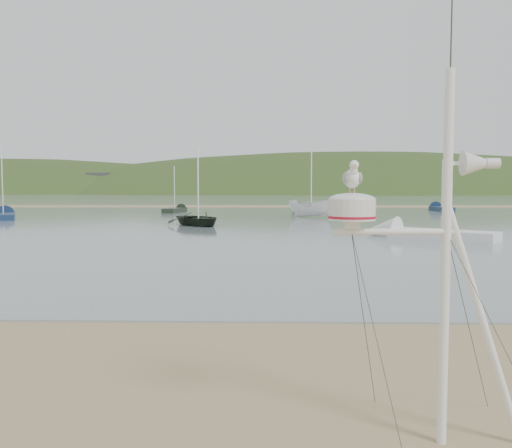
{
  "coord_description": "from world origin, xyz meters",
  "views": [
    {
      "loc": [
        1.8,
        -7.48,
        2.94
      ],
      "look_at": [
        1.6,
        1.0,
        2.35
      ],
      "focal_mm": 38.0,
      "sensor_mm": 36.0,
      "label": 1
    }
  ],
  "objects_px": {
    "mast_rig": "(440,338)",
    "sailboat_blue_far": "(437,208)",
    "boat_white": "(311,193)",
    "sailboat_dark_mid": "(179,210)",
    "sailboat_white_near": "(407,232)",
    "boat_dark": "(198,193)",
    "sailboat_blue_near": "(4,215)"
  },
  "relations": [
    {
      "from": "sailboat_dark_mid",
      "to": "sailboat_white_near",
      "type": "bearing_deg",
      "value": -58.66
    },
    {
      "from": "boat_white",
      "to": "sailboat_white_near",
      "type": "distance_m",
      "value": 20.09
    },
    {
      "from": "mast_rig",
      "to": "sailboat_blue_far",
      "type": "relative_size",
      "value": 0.78
    },
    {
      "from": "sailboat_white_near",
      "to": "sailboat_dark_mid",
      "type": "bearing_deg",
      "value": 121.34
    },
    {
      "from": "boat_white",
      "to": "sailboat_blue_far",
      "type": "distance_m",
      "value": 22.4
    },
    {
      "from": "sailboat_blue_far",
      "to": "sailboat_blue_near",
      "type": "distance_m",
      "value": 47.69
    },
    {
      "from": "sailboat_blue_far",
      "to": "boat_white",
      "type": "bearing_deg",
      "value": -137.29
    },
    {
      "from": "boat_white",
      "to": "sailboat_blue_near",
      "type": "relative_size",
      "value": 0.61
    },
    {
      "from": "boat_dark",
      "to": "sailboat_blue_near",
      "type": "distance_m",
      "value": 21.41
    },
    {
      "from": "boat_dark",
      "to": "boat_white",
      "type": "relative_size",
      "value": 1.06
    },
    {
      "from": "boat_white",
      "to": "sailboat_blue_near",
      "type": "height_order",
      "value": "sailboat_blue_near"
    },
    {
      "from": "mast_rig",
      "to": "sailboat_dark_mid",
      "type": "height_order",
      "value": "sailboat_dark_mid"
    },
    {
      "from": "sailboat_white_near",
      "to": "boat_dark",
      "type": "bearing_deg",
      "value": 146.38
    },
    {
      "from": "sailboat_white_near",
      "to": "sailboat_blue_near",
      "type": "xyz_separation_m",
      "value": [
        -32.26,
        18.1,
        0.0
      ]
    },
    {
      "from": "boat_white",
      "to": "sailboat_dark_mid",
      "type": "xyz_separation_m",
      "value": [
        -14.07,
        10.02,
        -2.01
      ]
    },
    {
      "from": "boat_dark",
      "to": "sailboat_blue_near",
      "type": "relative_size",
      "value": 0.65
    },
    {
      "from": "mast_rig",
      "to": "sailboat_dark_mid",
      "type": "relative_size",
      "value": 0.9
    },
    {
      "from": "boat_dark",
      "to": "sailboat_blue_far",
      "type": "height_order",
      "value": "sailboat_blue_far"
    },
    {
      "from": "boat_dark",
      "to": "sailboat_blue_far",
      "type": "relative_size",
      "value": 0.73
    },
    {
      "from": "boat_dark",
      "to": "sailboat_blue_far",
      "type": "bearing_deg",
      "value": 10.17
    },
    {
      "from": "mast_rig",
      "to": "sailboat_white_near",
      "type": "distance_m",
      "value": 25.75
    },
    {
      "from": "sailboat_blue_far",
      "to": "sailboat_white_near",
      "type": "bearing_deg",
      "value": -109.7
    },
    {
      "from": "sailboat_dark_mid",
      "to": "boat_white",
      "type": "bearing_deg",
      "value": -35.45
    },
    {
      "from": "boat_dark",
      "to": "sailboat_dark_mid",
      "type": "relative_size",
      "value": 0.85
    },
    {
      "from": "mast_rig",
      "to": "sailboat_dark_mid",
      "type": "bearing_deg",
      "value": 102.4
    },
    {
      "from": "mast_rig",
      "to": "sailboat_white_near",
      "type": "relative_size",
      "value": 0.69
    },
    {
      "from": "mast_rig",
      "to": "sailboat_blue_far",
      "type": "xyz_separation_m",
      "value": [
        18.46,
        59.75,
        -0.94
      ]
    },
    {
      "from": "sailboat_dark_mid",
      "to": "sailboat_blue_near",
      "type": "xyz_separation_m",
      "value": [
        -14.23,
        -11.51,
        -0.0
      ]
    },
    {
      "from": "boat_white",
      "to": "sailboat_blue_near",
      "type": "xyz_separation_m",
      "value": [
        -28.3,
        -1.49,
        -2.02
      ]
    },
    {
      "from": "sailboat_blue_far",
      "to": "sailboat_dark_mid",
      "type": "bearing_deg",
      "value": -170.47
    },
    {
      "from": "mast_rig",
      "to": "boat_white",
      "type": "height_order",
      "value": "mast_rig"
    },
    {
      "from": "mast_rig",
      "to": "sailboat_dark_mid",
      "type": "distance_m",
      "value": 55.95
    }
  ]
}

